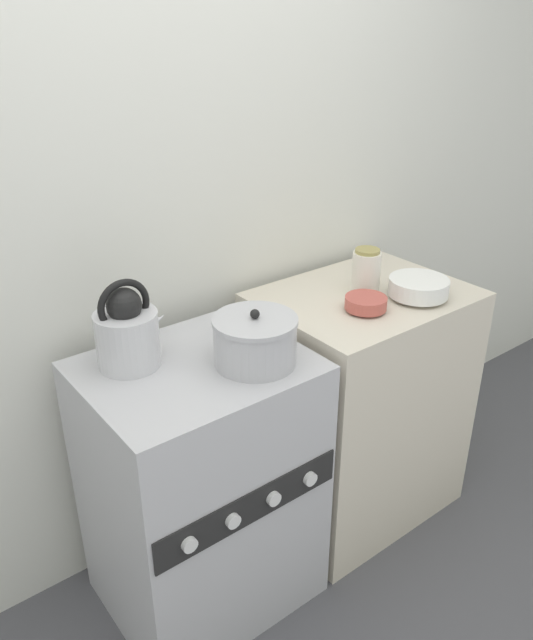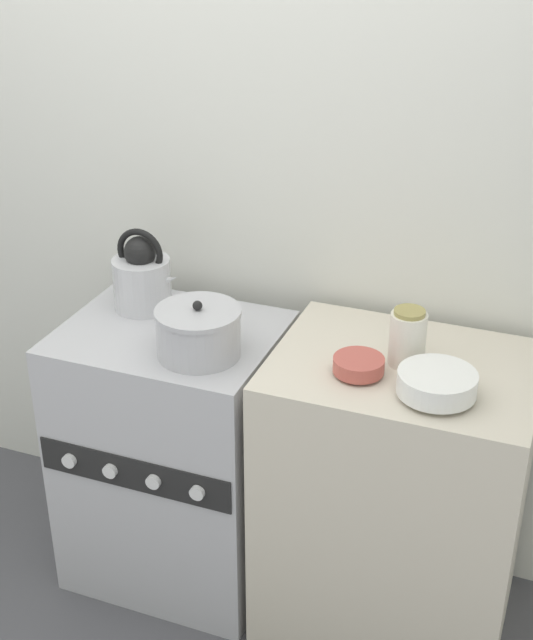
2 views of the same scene
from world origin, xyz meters
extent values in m
plane|color=#4C4C51|center=(0.00, 0.00, 0.00)|extent=(12.00, 12.00, 0.00)
cube|color=silver|center=(0.00, 0.63, 1.25)|extent=(7.00, 0.06, 2.50)
cube|color=#B2B2B7|center=(0.00, 0.27, 0.45)|extent=(0.65, 0.53, 0.90)
cube|color=black|center=(0.00, 0.00, 0.56)|extent=(0.62, 0.01, 0.11)
cylinder|color=silver|center=(-0.21, -0.01, 0.56)|extent=(0.04, 0.02, 0.04)
cylinder|color=silver|center=(-0.07, -0.01, 0.56)|extent=(0.04, 0.02, 0.04)
cylinder|color=silver|center=(0.07, -0.01, 0.56)|extent=(0.04, 0.02, 0.04)
cylinder|color=silver|center=(0.21, -0.01, 0.56)|extent=(0.04, 0.02, 0.04)
cube|color=beige|center=(0.72, 0.28, 0.47)|extent=(0.73, 0.56, 0.93)
cylinder|color=silver|center=(-0.15, 0.38, 0.99)|extent=(0.18, 0.18, 0.16)
sphere|color=black|center=(-0.15, 0.38, 1.09)|extent=(0.10, 0.10, 0.10)
torus|color=black|center=(-0.15, 0.38, 1.09)|extent=(0.16, 0.02, 0.16)
cone|color=silver|center=(-0.06, 0.38, 1.01)|extent=(0.09, 0.04, 0.07)
cylinder|color=#B2B2B7|center=(0.15, 0.17, 0.97)|extent=(0.24, 0.24, 0.13)
cylinder|color=#B2B2B7|center=(0.15, 0.17, 1.04)|extent=(0.25, 0.25, 0.01)
sphere|color=black|center=(0.15, 0.17, 1.06)|extent=(0.03, 0.03, 0.03)
cylinder|color=white|center=(0.83, 0.15, 0.94)|extent=(0.09, 0.09, 0.01)
cylinder|color=white|center=(0.83, 0.15, 0.97)|extent=(0.21, 0.21, 0.06)
cylinder|color=#B75147|center=(0.61, 0.18, 0.93)|extent=(0.06, 0.06, 0.01)
cylinder|color=#B75147|center=(0.61, 0.18, 0.96)|extent=(0.14, 0.14, 0.04)
cylinder|color=silver|center=(0.72, 0.29, 1.01)|extent=(0.10, 0.10, 0.15)
cylinder|color=#998C4C|center=(0.72, 0.29, 1.09)|extent=(0.09, 0.09, 0.01)
camera|label=1|loc=(-0.79, -1.09, 1.81)|focal=35.00mm
camera|label=2|loc=(1.12, -1.83, 2.16)|focal=50.00mm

